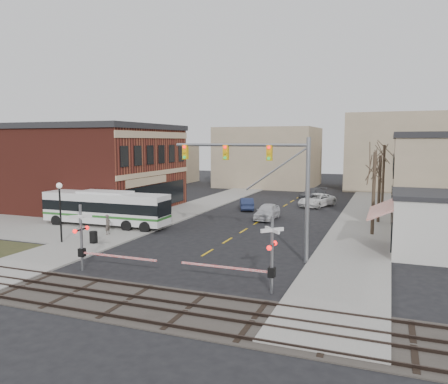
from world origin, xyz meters
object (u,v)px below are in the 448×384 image
(pedestrian_near, at_px, (108,225))
(pedestrian_far, at_px, (126,214))
(transit_bus, at_px, (106,208))
(car_c, at_px, (317,200))
(traffic_signal_mast, at_px, (268,173))
(rr_crossing_east, at_px, (264,255))
(car_d, at_px, (313,194))
(street_lamp, at_px, (60,200))
(car_a, at_px, (267,212))
(car_b, at_px, (247,204))
(rr_crossing_west, at_px, (87,239))
(trash_bin, at_px, (93,237))

(pedestrian_near, height_order, pedestrian_far, pedestrian_far)
(transit_bus, bearing_deg, pedestrian_far, 47.08)
(car_c, relative_size, pedestrian_far, 2.94)
(pedestrian_far, bearing_deg, traffic_signal_mast, -69.79)
(transit_bus, height_order, rr_crossing_east, rr_crossing_east)
(car_d, relative_size, pedestrian_far, 2.69)
(street_lamp, height_order, car_a, street_lamp)
(street_lamp, bearing_deg, rr_crossing_east, -15.83)
(car_a, bearing_deg, car_c, 72.30)
(car_b, height_order, pedestrian_far, pedestrian_far)
(rr_crossing_west, bearing_deg, car_a, 75.21)
(car_b, xyz_separation_m, pedestrian_far, (-7.64, -12.67, 0.37))
(car_d, bearing_deg, rr_crossing_east, -65.22)
(trash_bin, bearing_deg, car_a, 57.57)
(traffic_signal_mast, bearing_deg, car_b, 111.63)
(transit_bus, relative_size, pedestrian_far, 6.43)
(transit_bus, bearing_deg, car_a, 34.72)
(car_d, height_order, pedestrian_far, pedestrian_far)
(pedestrian_far, bearing_deg, street_lamp, -139.33)
(car_a, bearing_deg, street_lamp, -127.88)
(rr_crossing_west, xyz_separation_m, car_a, (5.44, 20.60, -1.18))
(rr_crossing_east, relative_size, pedestrian_near, 3.41)
(car_c, bearing_deg, traffic_signal_mast, -68.03)
(trash_bin, xyz_separation_m, pedestrian_near, (-0.77, 2.89, 0.38))
(car_a, height_order, pedestrian_near, pedestrian_near)
(rr_crossing_east, distance_m, car_a, 21.15)
(rr_crossing_east, distance_m, pedestrian_near, 17.77)
(trash_bin, distance_m, pedestrian_near, 3.01)
(traffic_signal_mast, distance_m, car_d, 31.48)
(street_lamp, bearing_deg, car_c, 59.73)
(rr_crossing_west, height_order, car_b, rr_crossing_west)
(trash_bin, xyz_separation_m, pedestrian_far, (-2.02, 7.40, 0.50))
(street_lamp, xyz_separation_m, pedestrian_near, (1.68, 3.54, -2.40))
(rr_crossing_east, relative_size, car_a, 1.21)
(traffic_signal_mast, height_order, trash_bin, traffic_signal_mast)
(car_b, xyz_separation_m, car_d, (5.48, 11.69, 0.05))
(car_d, relative_size, pedestrian_near, 3.05)
(trash_bin, bearing_deg, traffic_signal_mast, 3.25)
(rr_crossing_west, xyz_separation_m, car_c, (8.67, 31.00, -1.20))
(car_b, relative_size, car_c, 0.75)
(rr_crossing_east, xyz_separation_m, street_lamp, (-17.28, 4.90, 1.37))
(transit_bus, relative_size, trash_bin, 13.73)
(street_lamp, xyz_separation_m, car_a, (11.89, 15.52, -2.55))
(transit_bus, bearing_deg, car_d, 60.79)
(transit_bus, relative_size, car_b, 2.90)
(rr_crossing_west, bearing_deg, street_lamp, 141.76)
(car_b, bearing_deg, pedestrian_far, 37.71)
(transit_bus, xyz_separation_m, rr_crossing_east, (18.11, -11.61, 0.22))
(car_c, xyz_separation_m, car_d, (-1.58, 6.49, -0.04))
(car_b, bearing_deg, car_a, 105.13)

